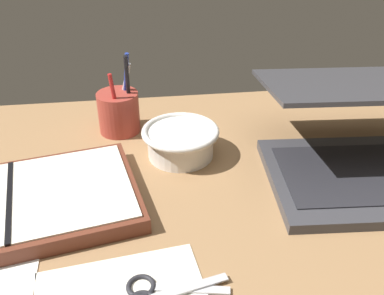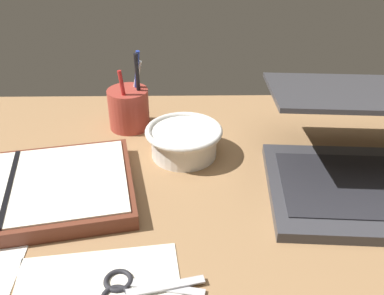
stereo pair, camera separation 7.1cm
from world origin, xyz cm
name	(u,v)px [view 1 (the left image)]	position (x,y,z in cm)	size (l,w,h in cm)	color
desk_top	(201,242)	(0.00, 0.00, 1.00)	(140.00, 100.00, 2.00)	#936D47
laptop	(364,144)	(30.97, 13.56, 7.59)	(36.27, 37.47, 16.53)	#38383D
bowl	(180,141)	(-0.53, 22.92, 5.20)	(14.61, 14.61, 5.75)	silver
pen_cup	(119,111)	(-12.07, 34.30, 6.49)	(8.50, 8.50, 16.72)	#9E382D
planner	(11,206)	(-28.72, 9.24, 3.47)	(42.99, 30.41, 3.12)	brown
scissors	(154,293)	(-7.46, -9.51, 2.34)	(13.32, 6.55, 0.80)	#B7B7BC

